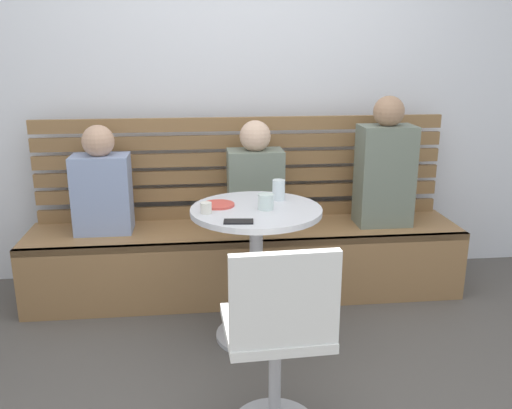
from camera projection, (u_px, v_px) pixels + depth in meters
ground at (272, 409)px, 2.39m from camera, size 8.00×8.00×0.00m
back_wall at (239, 61)px, 3.55m from camera, size 5.20×0.10×2.90m
booth_bench at (246, 260)px, 3.47m from camera, size 2.70×0.52×0.44m
booth_backrest at (242, 168)px, 3.55m from camera, size 2.65×0.04×0.67m
cafe_table at (257, 248)px, 2.85m from camera, size 0.68×0.68×0.74m
white_chair at (278, 336)px, 2.09m from camera, size 0.42×0.42×0.85m
person_adult at (385, 168)px, 3.40m from camera, size 0.34×0.22×0.81m
person_child_left at (255, 181)px, 3.36m from camera, size 0.34×0.22×0.67m
person_child_middle at (102, 186)px, 3.27m from camera, size 0.34×0.22×0.66m
cup_water_clear at (279, 190)px, 2.92m from camera, size 0.07×0.07×0.11m
cup_glass_short at (266, 202)px, 2.76m from camera, size 0.08×0.08×0.08m
cup_espresso_small at (206, 208)px, 2.69m from camera, size 0.06×0.06×0.05m
plate_small at (218, 205)px, 2.82m from camera, size 0.17×0.17×0.01m
phone_on_table at (239, 222)px, 2.56m from camera, size 0.15×0.08×0.01m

